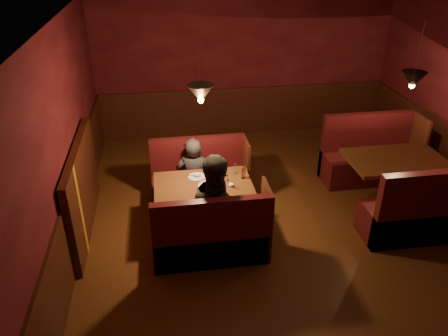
{
  "coord_description": "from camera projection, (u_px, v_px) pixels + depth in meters",
  "views": [
    {
      "loc": [
        -1.74,
        -5.11,
        3.84
      ],
      "look_at": [
        -0.93,
        0.18,
        0.95
      ],
      "focal_mm": 35.0,
      "sensor_mm": 36.0,
      "label": 1
    }
  ],
  "objects": [
    {
      "name": "second_bench_far",
      "position": [
        369.0,
        159.0,
        7.6
      ],
      "size": [
        1.62,
        0.61,
        1.16
      ],
      "color": "#330F0C",
      "rests_on": "ground"
    },
    {
      "name": "second_table",
      "position": [
        394.0,
        171.0,
        6.72
      ],
      "size": [
        1.46,
        0.94,
        0.83
      ],
      "color": "#522E1B",
      "rests_on": "ground"
    },
    {
      "name": "room",
      "position": [
        273.0,
        163.0,
        6.0
      ],
      "size": [
        6.02,
        7.02,
        2.92
      ],
      "color": "#5C3217",
      "rests_on": "ground"
    },
    {
      "name": "main_bench_far",
      "position": [
        200.0,
        180.0,
        7.02
      ],
      "size": [
        1.51,
        0.54,
        1.03
      ],
      "color": "#330F0C",
      "rests_on": "ground"
    },
    {
      "name": "diner_b",
      "position": [
        219.0,
        194.0,
        5.6
      ],
      "size": [
        0.99,
        0.85,
        1.76
      ],
      "primitive_type": "imported",
      "rotation": [
        0.0,
        0.0,
        0.23
      ],
      "color": "#282522",
      "rests_on": "ground"
    },
    {
      "name": "main_table",
      "position": [
        204.0,
        193.0,
        6.22
      ],
      "size": [
        1.37,
        0.83,
        0.96
      ],
      "color": "#522E1B",
      "rests_on": "ground"
    },
    {
      "name": "main_bench_near",
      "position": [
        213.0,
        240.0,
        5.66
      ],
      "size": [
        1.51,
        0.54,
        1.03
      ],
      "color": "#330F0C",
      "rests_on": "ground"
    },
    {
      "name": "diner_a",
      "position": [
        193.0,
        162.0,
        6.69
      ],
      "size": [
        0.6,
        0.46,
        1.48
      ],
      "primitive_type": "imported",
      "rotation": [
        0.0,
        0.0,
        2.93
      ],
      "color": "#303135",
      "rests_on": "ground"
    },
    {
      "name": "second_bench_near",
      "position": [
        424.0,
        215.0,
        6.08
      ],
      "size": [
        1.62,
        0.61,
        1.16
      ],
      "color": "#330F0C",
      "rests_on": "ground"
    }
  ]
}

